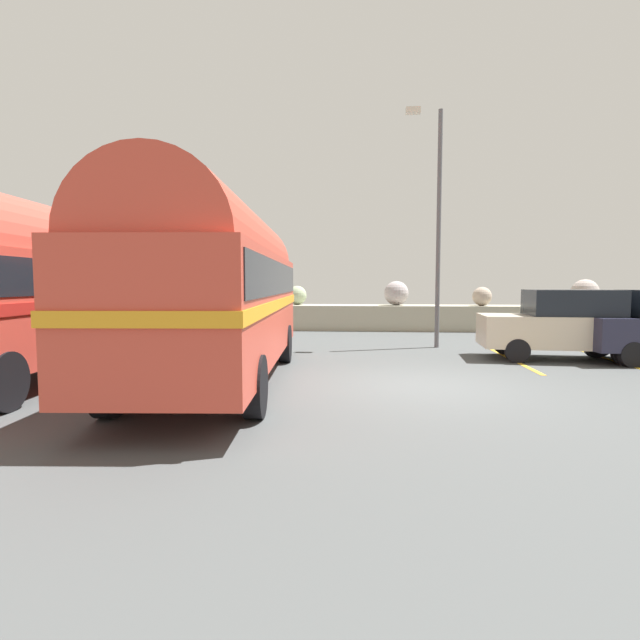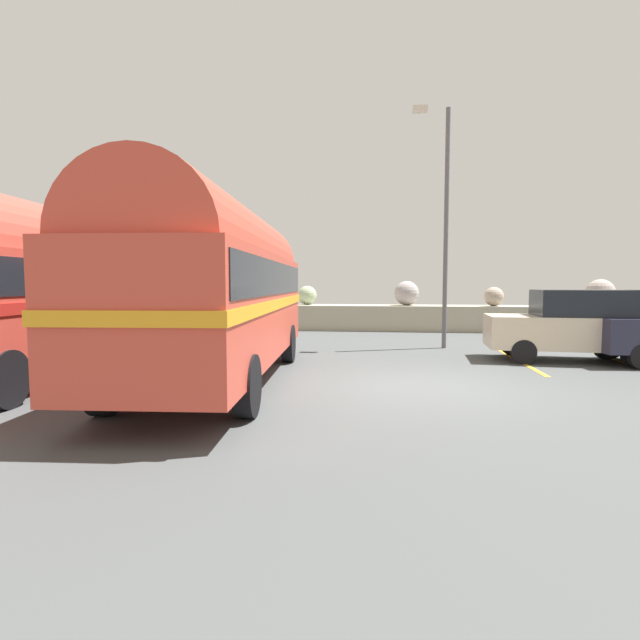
# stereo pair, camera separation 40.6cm
# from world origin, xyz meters

# --- Properties ---
(ground) EXTENTS (32.00, 26.00, 0.02)m
(ground) POSITION_xyz_m (0.00, 0.00, 0.01)
(ground) COLOR #46494A
(breakwater) EXTENTS (31.36, 2.11, 2.46)m
(breakwater) POSITION_xyz_m (-0.46, 11.78, 0.69)
(breakwater) COLOR #A7A38C
(breakwater) RESTS_ON ground
(vintage_coach) EXTENTS (3.01, 8.73, 3.70)m
(vintage_coach) POSITION_xyz_m (-4.08, -0.02, 2.05)
(vintage_coach) COLOR black
(vintage_coach) RESTS_ON ground
(second_coach) EXTENTS (2.99, 8.73, 3.70)m
(second_coach) POSITION_xyz_m (-8.09, -0.00, 2.05)
(second_coach) COLOR black
(second_coach) RESTS_ON ground
(parked_car_nearest) EXTENTS (4.22, 2.00, 1.86)m
(parked_car_nearest) POSITION_xyz_m (4.17, 3.71, 0.97)
(parked_car_nearest) COLOR black
(parked_car_nearest) RESTS_ON ground
(lamp_post) EXTENTS (1.16, 0.44, 7.38)m
(lamp_post) POSITION_xyz_m (1.10, 5.91, 4.11)
(lamp_post) COLOR #5B5B60
(lamp_post) RESTS_ON ground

